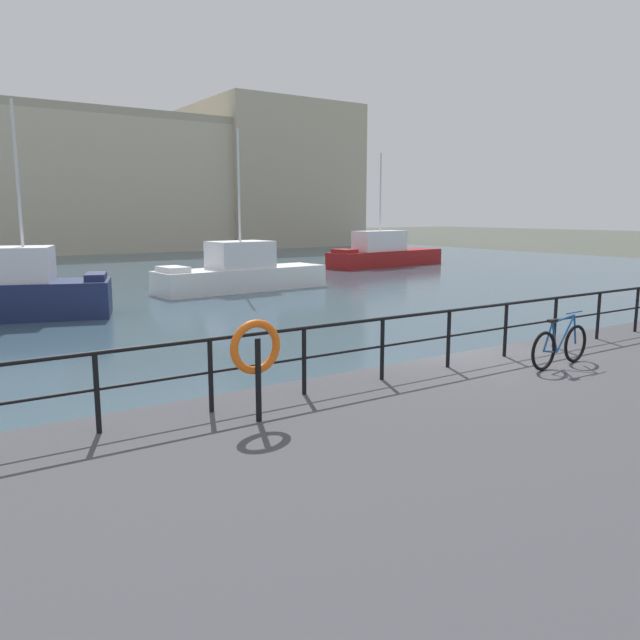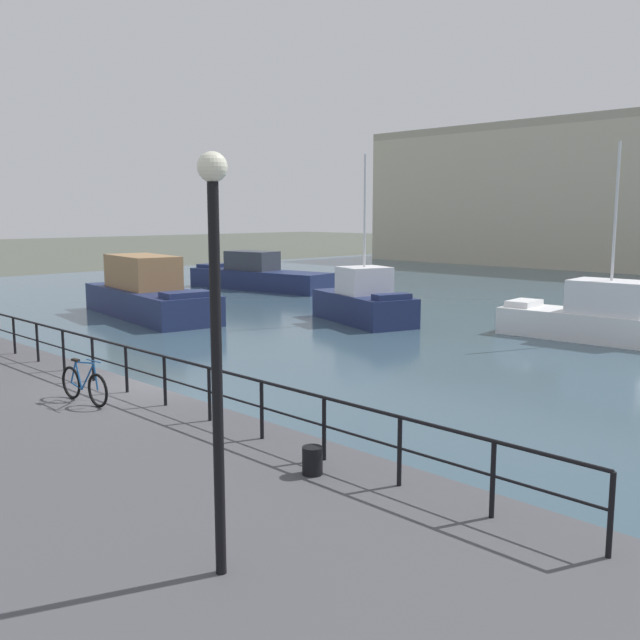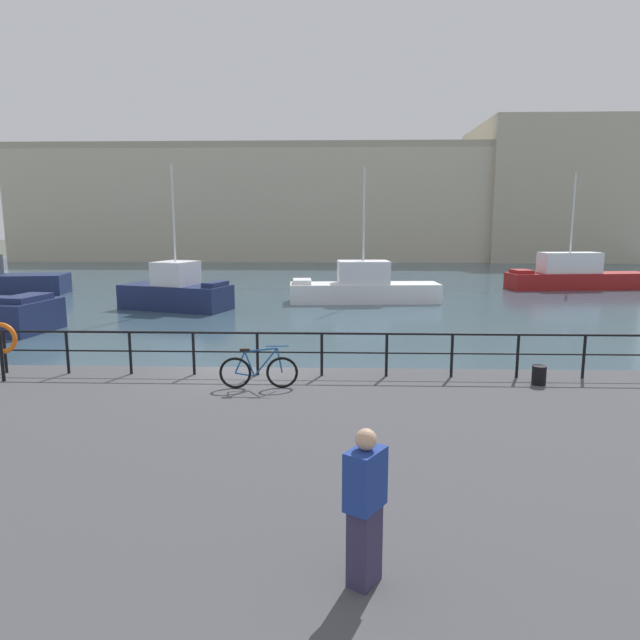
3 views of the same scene
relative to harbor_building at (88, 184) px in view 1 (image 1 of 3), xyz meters
The scene contains 9 objects.
ground_plane 56.22m from the harbor_building, 96.61° to the right, with size 240.00×240.00×0.00m, color #4C5147.
water_basin 26.86m from the harbor_building, 104.26° to the right, with size 80.00×60.00×0.01m, color #385160.
harbor_building is the anchor object (origin of this frame).
moored_white_yacht 33.81m from the harbor_building, 69.68° to the right, with size 9.57×3.25×7.51m.
moored_harbor_tender 43.22m from the harbor_building, 106.78° to the right, with size 5.99×3.90×7.24m.
moored_blue_motorboat 38.65m from the harbor_building, 94.10° to the right, with size 8.37×2.78×7.31m.
quay_railing 56.96m from the harbor_building, 97.71° to the right, with size 25.15×0.07×1.08m.
parked_bicycle 57.88m from the harbor_building, 95.84° to the right, with size 1.77×0.18×0.98m.
life_ring_stand 58.35m from the harbor_building, 101.86° to the right, with size 0.75×0.16×1.40m.
Camera 1 is at (-9.37, -8.70, 3.54)m, focal length 34.94 mm.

